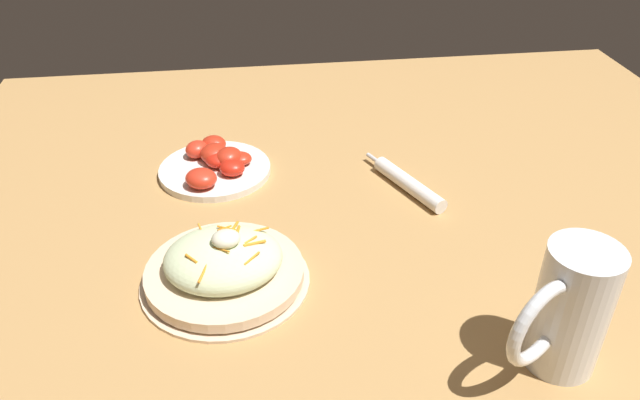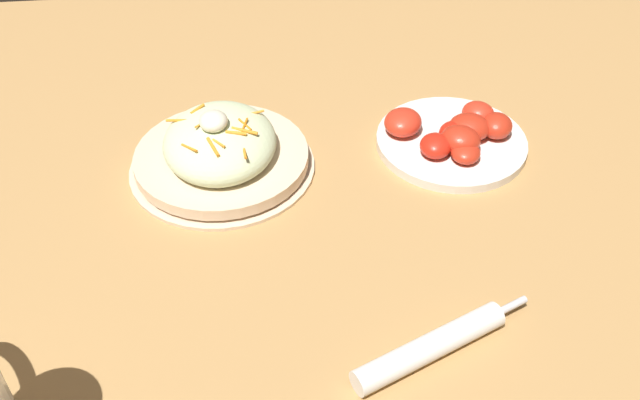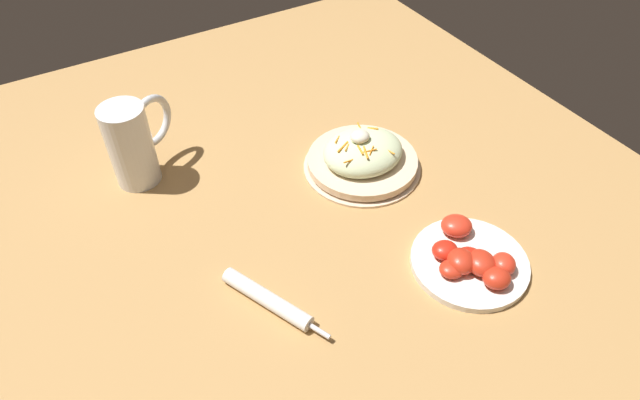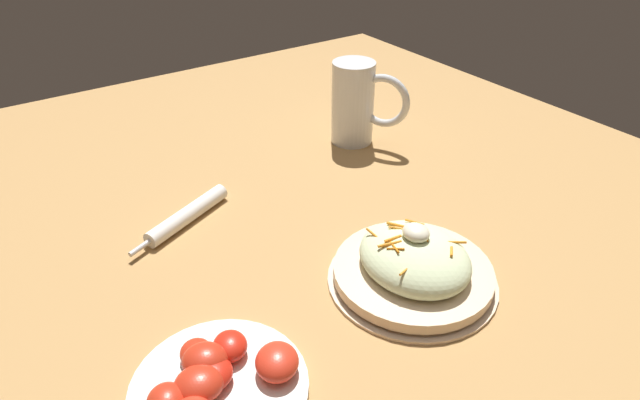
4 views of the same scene
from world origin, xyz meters
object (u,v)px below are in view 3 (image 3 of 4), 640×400
at_px(beer_mug, 133,147).
at_px(napkin_roll, 268,299).
at_px(tomato_plate, 470,259).
at_px(salad_plate, 363,157).

height_order(beer_mug, napkin_roll, beer_mug).
relative_size(beer_mug, tomato_plate, 0.84).
height_order(salad_plate, beer_mug, beer_mug).
relative_size(salad_plate, napkin_roll, 1.21).
distance_m(beer_mug, napkin_roll, 0.39).
bearing_deg(tomato_plate, napkin_roll, 162.37).
relative_size(beer_mug, napkin_roll, 0.85).
distance_m(beer_mug, tomato_plate, 0.61).
bearing_deg(napkin_roll, salad_plate, 32.54).
bearing_deg(salad_plate, tomato_plate, -87.40).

